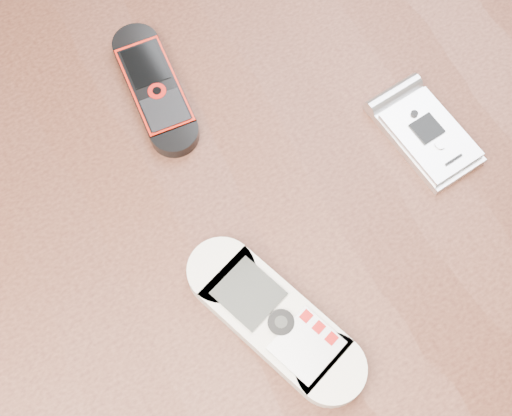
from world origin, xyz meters
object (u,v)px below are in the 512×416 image
object	(u,v)px
motorola_razr	(427,135)
nokia_black_red	(155,88)
table	(251,259)
nokia_white	(274,320)

from	to	relation	value
motorola_razr	nokia_black_red	bearing A→B (deg)	134.94
table	motorola_razr	world-z (taller)	motorola_razr
nokia_black_red	motorola_razr	xyz separation A→B (m)	(0.17, -0.15, 0.00)
nokia_white	nokia_black_red	xyz separation A→B (m)	(0.01, 0.21, -0.00)
nokia_white	nokia_black_red	bearing A→B (deg)	69.06
table	nokia_white	distance (m)	0.14
table	nokia_white	bearing A→B (deg)	-108.01
nokia_white	motorola_razr	bearing A→B (deg)	3.14
table	nokia_black_red	bearing A→B (deg)	95.55
nokia_black_red	motorola_razr	distance (m)	0.22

